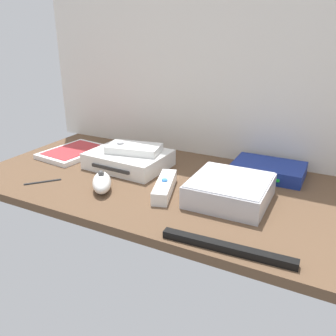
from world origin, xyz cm
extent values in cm
cube|color=brown|center=(0.00, 0.00, -1.00)|extent=(100.00, 48.00, 2.00)
cube|color=silver|center=(0.00, 24.60, 32.00)|extent=(110.00, 1.20, 64.00)
cube|color=white|center=(-14.80, 4.77, 2.20)|extent=(21.68, 16.90, 4.40)
cube|color=#2D2D2D|center=(-15.16, -3.42, 2.20)|extent=(12.01, 1.12, 0.80)
cube|color=silver|center=(16.80, -2.37, 2.50)|extent=(17.30, 17.30, 5.00)
cube|color=silver|center=(16.80, -2.37, 5.15)|extent=(16.60, 16.60, 0.30)
cube|color=white|center=(-35.69, 5.64, 0.70)|extent=(15.56, 20.35, 1.40)
cube|color=#B72D33|center=(-35.69, 5.64, 1.48)|extent=(12.84, 17.44, 0.16)
cube|color=navy|center=(21.24, 16.19, 1.70)|extent=(18.09, 12.14, 3.40)
cube|color=#19D833|center=(21.28, 9.99, 1.70)|extent=(8.00, 0.46, 0.60)
cube|color=white|center=(1.90, -5.39, 1.50)|extent=(7.99, 15.19, 3.00)
cylinder|color=#387FDB|center=(1.90, -5.39, 3.20)|extent=(1.40, 1.40, 0.40)
ellipsoid|color=white|center=(-11.99, -11.17, 2.00)|extent=(9.43, 10.68, 4.00)
sphere|color=#4C4C4C|center=(-11.99, -11.17, 4.40)|extent=(1.40, 1.40, 1.40)
cube|color=white|center=(-13.38, 5.44, 5.40)|extent=(15.67, 10.61, 2.00)
cylinder|color=#99999E|center=(-17.31, 4.67, 6.60)|extent=(2.35, 2.35, 0.40)
cube|color=black|center=(22.67, -21.31, 0.70)|extent=(24.06, 2.97, 1.40)
cylinder|color=black|center=(-28.18, -14.38, 0.35)|extent=(6.45, 7.23, 0.70)
camera|label=1|loc=(37.75, -72.58, 36.54)|focal=38.06mm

